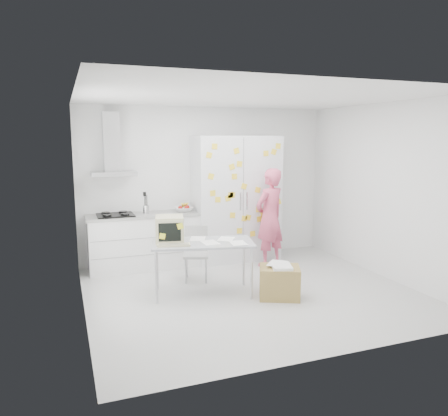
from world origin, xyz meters
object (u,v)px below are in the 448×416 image
object	(u,v)px
person	(270,217)
cardboard_box	(279,282)
chair	(196,250)
desk	(182,235)

from	to	relation	value
person	cardboard_box	world-z (taller)	person
person	chair	distance (m)	1.46
desk	chair	world-z (taller)	desk
chair	cardboard_box	distance (m)	1.45
desk	person	bearing A→B (deg)	38.14
chair	cardboard_box	size ratio (longest dim) A/B	1.24
cardboard_box	chair	bearing A→B (deg)	125.77
person	cardboard_box	size ratio (longest dim) A/B	2.49
person	chair	size ratio (longest dim) A/B	2.02
chair	cardboard_box	bearing A→B (deg)	-35.41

